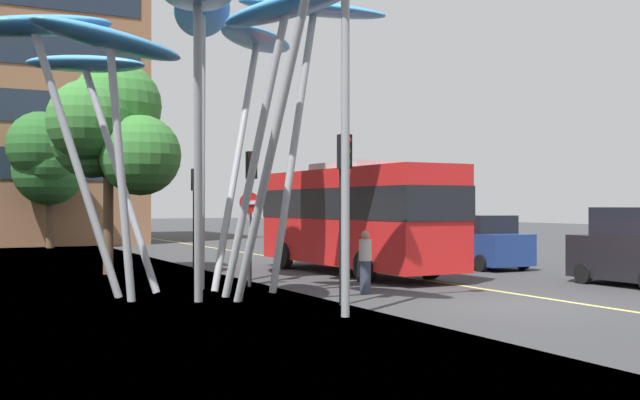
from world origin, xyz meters
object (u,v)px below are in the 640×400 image
(red_bus, at_px, (354,213))
(leaf_sculpture, at_px, (199,38))
(traffic_light_kerb_near, at_px, (344,182))
(no_entry_sign, at_px, (249,224))
(traffic_light_kerb_far, at_px, (251,189))
(car_parked_near, at_px, (637,250))
(car_parked_mid, at_px, (481,243))
(street_lamp, at_px, (362,79))
(traffic_light_island_mid, at_px, (195,196))
(pedestrian, at_px, (365,262))

(red_bus, xyz_separation_m, leaf_sculpture, (-6.71, -3.81, 4.58))
(traffic_light_kerb_near, bearing_deg, no_entry_sign, 95.03)
(red_bus, height_order, traffic_light_kerb_far, traffic_light_kerb_far)
(red_bus, xyz_separation_m, car_parked_near, (5.38, -7.16, -1.01))
(leaf_sculpture, relative_size, traffic_light_kerb_near, 2.83)
(car_parked_near, bearing_deg, traffic_light_kerb_far, 151.31)
(traffic_light_kerb_far, xyz_separation_m, car_parked_mid, (9.81, 1.70, -1.90))
(red_bus, xyz_separation_m, street_lamp, (-4.70, -8.77, 2.94))
(traffic_light_kerb_near, bearing_deg, street_lamp, -104.77)
(street_lamp, relative_size, no_entry_sign, 2.90)
(traffic_light_kerb_far, relative_size, car_parked_near, 1.02)
(leaf_sculpture, distance_m, traffic_light_island_mid, 9.38)
(traffic_light_kerb_near, height_order, street_lamp, street_lamp)
(traffic_light_island_mid, xyz_separation_m, car_parked_mid, (9.60, -4.39, -1.73))
(traffic_light_kerb_near, height_order, pedestrian, traffic_light_kerb_near)
(traffic_light_kerb_far, relative_size, pedestrian, 2.36)
(traffic_light_island_mid, height_order, pedestrian, traffic_light_island_mid)
(traffic_light_kerb_far, bearing_deg, pedestrian, -62.65)
(traffic_light_island_mid, relative_size, car_parked_mid, 0.96)
(pedestrian, bearing_deg, car_parked_near, -12.93)
(traffic_light_kerb_near, distance_m, traffic_light_kerb_far, 5.41)
(no_entry_sign, bearing_deg, traffic_light_kerb_near, -84.97)
(leaf_sculpture, bearing_deg, traffic_light_kerb_near, -54.17)
(traffic_light_kerb_near, bearing_deg, traffic_light_kerb_far, 91.92)
(leaf_sculpture, distance_m, street_lamp, 5.60)
(red_bus, distance_m, street_lamp, 10.38)
(pedestrian, bearing_deg, red_bus, 63.71)
(car_parked_near, relative_size, street_lamp, 0.49)
(car_parked_near, bearing_deg, traffic_light_island_mid, 129.99)
(traffic_light_kerb_near, distance_m, car_parked_near, 9.83)
(traffic_light_kerb_near, xyz_separation_m, traffic_light_kerb_far, (-0.18, 5.41, -0.04))
(traffic_light_kerb_near, relative_size, car_parked_near, 1.04)
(no_entry_sign, bearing_deg, traffic_light_island_mid, 85.97)
(leaf_sculpture, height_order, traffic_light_island_mid, leaf_sculpture)
(car_parked_mid, bearing_deg, street_lamp, -139.12)
(traffic_light_kerb_near, relative_size, pedestrian, 2.40)
(leaf_sculpture, bearing_deg, traffic_light_island_mid, 73.12)
(car_parked_mid, height_order, street_lamp, street_lamp)
(leaf_sculpture, height_order, pedestrian, leaf_sculpture)
(car_parked_mid, height_order, no_entry_sign, no_entry_sign)
(traffic_light_kerb_near, xyz_separation_m, car_parked_near, (9.66, 0.02, -1.82))
(traffic_light_kerb_far, xyz_separation_m, traffic_light_island_mid, (0.22, 6.09, -0.17))
(red_bus, distance_m, car_parked_mid, 5.47)
(car_parked_mid, distance_m, street_lamp, 13.90)
(traffic_light_kerb_far, bearing_deg, traffic_light_island_mid, 87.97)
(red_bus, xyz_separation_m, traffic_light_kerb_near, (-4.28, -7.18, 0.81))
(red_bus, bearing_deg, no_entry_sign, -154.17)
(pedestrian, bearing_deg, car_parked_mid, 33.32)
(car_parked_mid, relative_size, street_lamp, 0.49)
(traffic_light_kerb_far, relative_size, traffic_light_island_mid, 1.07)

